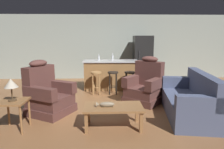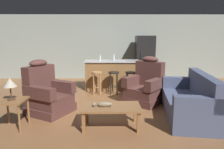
% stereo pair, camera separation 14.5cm
% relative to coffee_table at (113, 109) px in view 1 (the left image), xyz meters
% --- Properties ---
extents(ground_plane, '(12.00, 12.00, 0.00)m').
position_rel_coffee_table_xyz_m(ground_plane, '(0.04, 1.57, -0.36)').
color(ground_plane, brown).
extents(back_wall, '(12.00, 0.05, 2.60)m').
position_rel_coffee_table_xyz_m(back_wall, '(0.04, 4.69, 0.94)').
color(back_wall, '#939E93').
rests_on(back_wall, ground_plane).
extents(coffee_table, '(1.10, 0.60, 0.42)m').
position_rel_coffee_table_xyz_m(coffee_table, '(0.00, 0.00, 0.00)').
color(coffee_table, olive).
rests_on(coffee_table, ground_plane).
extents(fish_figurine, '(0.34, 0.10, 0.10)m').
position_rel_coffee_table_xyz_m(fish_figurine, '(-0.15, -0.04, 0.10)').
color(fish_figurine, '#4C3823').
rests_on(fish_figurine, coffee_table).
extents(couch, '(1.11, 2.00, 0.94)m').
position_rel_coffee_table_xyz_m(couch, '(1.68, 0.50, -0.02)').
color(couch, '#4C5675').
rests_on(couch, ground_plane).
extents(recliner_near_lamp, '(1.13, 1.13, 1.20)m').
position_rel_coffee_table_xyz_m(recliner_near_lamp, '(-1.44, 0.80, 0.06)').
color(recliner_near_lamp, brown).
rests_on(recliner_near_lamp, ground_plane).
extents(recliner_near_island, '(1.18, 1.18, 1.20)m').
position_rel_coffee_table_xyz_m(recliner_near_island, '(0.91, 1.52, 0.06)').
color(recliner_near_island, brown).
rests_on(recliner_near_island, ground_plane).
extents(end_table, '(0.48, 0.48, 0.56)m').
position_rel_coffee_table_xyz_m(end_table, '(-1.83, -0.04, 0.10)').
color(end_table, olive).
rests_on(end_table, ground_plane).
extents(table_lamp, '(0.24, 0.24, 0.41)m').
position_rel_coffee_table_xyz_m(table_lamp, '(-1.82, -0.06, 0.50)').
color(table_lamp, '#4C3823').
rests_on(table_lamp, end_table).
extents(kitchen_island, '(1.80, 0.70, 0.95)m').
position_rel_coffee_table_xyz_m(kitchen_island, '(0.04, 2.92, 0.11)').
color(kitchen_island, olive).
rests_on(kitchen_island, ground_plane).
extents(bar_stool_left, '(0.32, 0.32, 0.68)m').
position_rel_coffee_table_xyz_m(bar_stool_left, '(-0.42, 2.29, 0.11)').
color(bar_stool_left, '#A87A47').
rests_on(bar_stool_left, ground_plane).
extents(bar_stool_middle, '(0.32, 0.32, 0.68)m').
position_rel_coffee_table_xyz_m(bar_stool_middle, '(0.09, 2.29, 0.11)').
color(bar_stool_middle, black).
rests_on(bar_stool_middle, ground_plane).
extents(bar_stool_right, '(0.32, 0.32, 0.68)m').
position_rel_coffee_table_xyz_m(bar_stool_right, '(0.59, 2.29, 0.11)').
color(bar_stool_right, black).
rests_on(bar_stool_right, ground_plane).
extents(refrigerator, '(0.70, 0.69, 1.76)m').
position_rel_coffee_table_xyz_m(refrigerator, '(1.31, 4.12, 0.52)').
color(refrigerator, black).
rests_on(refrigerator, ground_plane).
extents(bottle_tall_green, '(0.06, 0.06, 0.21)m').
position_rel_coffee_table_xyz_m(bottle_tall_green, '(-0.35, 2.95, 0.67)').
color(bottle_tall_green, silver).
rests_on(bottle_tall_green, kitchen_island).
extents(bottle_short_amber, '(0.06, 0.06, 0.24)m').
position_rel_coffee_table_xyz_m(bottle_short_amber, '(0.10, 2.95, 0.68)').
color(bottle_short_amber, silver).
rests_on(bottle_short_amber, kitchen_island).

